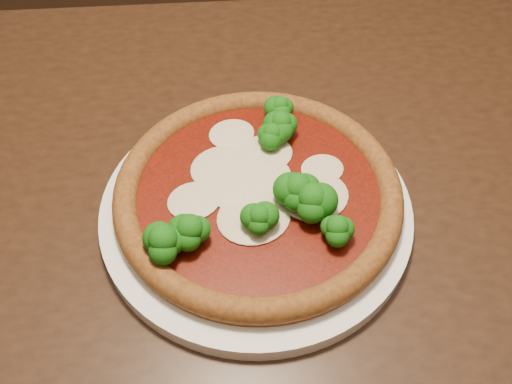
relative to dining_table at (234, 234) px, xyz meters
name	(u,v)px	position (x,y,z in m)	size (l,w,h in m)	color
floor	(319,324)	(0.24, 0.11, -0.65)	(4.00, 4.00, 0.00)	black
dining_table	(234,234)	(0.00, 0.00, 0.00)	(1.41, 1.12, 0.75)	black
plate	(256,210)	(0.01, -0.05, 0.11)	(0.34, 0.34, 0.02)	silver
pizza	(259,192)	(0.01, -0.05, 0.13)	(0.31, 0.31, 0.06)	brown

